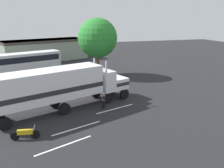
{
  "coord_description": "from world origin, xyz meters",
  "views": [
    {
      "loc": [
        -7.15,
        -23.99,
        8.68
      ],
      "look_at": [
        0.39,
        -0.18,
        1.6
      ],
      "focal_mm": 37.49,
      "sensor_mm": 36.0,
      "label": 1
    }
  ],
  "objects_px": {
    "person_bystander": "(104,100)",
    "parked_bus": "(25,61)",
    "semi_truck": "(59,86)",
    "motorcycle": "(25,133)",
    "tree_left": "(98,38)"
  },
  "relations": [
    {
      "from": "person_bystander",
      "to": "parked_bus",
      "type": "distance_m",
      "value": 19.62
    },
    {
      "from": "person_bystander",
      "to": "motorcycle",
      "type": "height_order",
      "value": "person_bystander"
    },
    {
      "from": "parked_bus",
      "to": "motorcycle",
      "type": "height_order",
      "value": "parked_bus"
    },
    {
      "from": "motorcycle",
      "to": "parked_bus",
      "type": "bearing_deg",
      "value": 91.69
    },
    {
      "from": "tree_left",
      "to": "person_bystander",
      "type": "bearing_deg",
      "value": -102.06
    },
    {
      "from": "semi_truck",
      "to": "parked_bus",
      "type": "xyz_separation_m",
      "value": [
        -3.69,
        17.24,
        -0.46
      ]
    },
    {
      "from": "person_bystander",
      "to": "parked_bus",
      "type": "xyz_separation_m",
      "value": [
        -7.82,
        17.96,
        1.17
      ]
    },
    {
      "from": "semi_truck",
      "to": "motorcycle",
      "type": "bearing_deg",
      "value": -121.59
    },
    {
      "from": "semi_truck",
      "to": "motorcycle",
      "type": "xyz_separation_m",
      "value": [
        -3.04,
        -4.94,
        -2.04
      ]
    },
    {
      "from": "parked_bus",
      "to": "motorcycle",
      "type": "distance_m",
      "value": 22.24
    },
    {
      "from": "semi_truck",
      "to": "person_bystander",
      "type": "height_order",
      "value": "semi_truck"
    },
    {
      "from": "parked_bus",
      "to": "motorcycle",
      "type": "bearing_deg",
      "value": -88.31
    },
    {
      "from": "motorcycle",
      "to": "tree_left",
      "type": "bearing_deg",
      "value": 60.58
    },
    {
      "from": "semi_truck",
      "to": "person_bystander",
      "type": "xyz_separation_m",
      "value": [
        4.12,
        -0.72,
        -1.63
      ]
    },
    {
      "from": "motorcycle",
      "to": "tree_left",
      "type": "distance_m",
      "value": 21.18
    }
  ]
}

